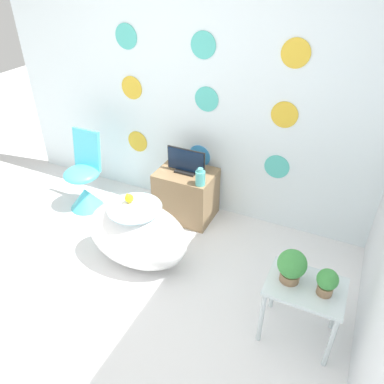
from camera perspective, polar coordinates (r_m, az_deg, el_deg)
ground_plane at (r=2.89m, az=-15.34°, el=-21.72°), size 12.00×12.00×0.00m
wall_back_dotted at (r=3.46m, az=1.89°, el=16.23°), size 4.28×0.05×2.60m
bathtub at (r=3.19m, az=-8.32°, el=-6.38°), size 0.90×0.54×0.59m
rubber_duck at (r=3.04m, az=-9.59°, el=-0.89°), size 0.07×0.08×0.09m
chair at (r=4.00m, az=-16.05°, el=1.02°), size 0.36×0.36×0.82m
tv_cabinet at (r=3.72m, az=-0.89°, el=-0.33°), size 0.55×0.42×0.51m
tv at (r=3.53m, az=-0.92°, el=4.54°), size 0.38×0.12×0.24m
vase at (r=3.35m, az=1.28°, el=2.20°), size 0.09×0.09×0.17m
side_table at (r=2.65m, az=16.71°, el=-14.73°), size 0.50×0.37×0.49m
potted_plant_left at (r=2.51m, az=14.96°, el=-10.78°), size 0.19×0.19×0.24m
potted_plant_right at (r=2.51m, az=19.88°, el=-12.71°), size 0.13×0.13×0.19m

